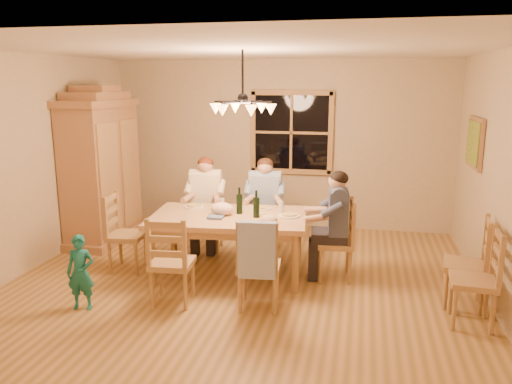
% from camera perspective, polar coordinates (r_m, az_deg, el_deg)
% --- Properties ---
extents(floor, '(5.50, 5.50, 0.00)m').
position_cam_1_polar(floor, '(6.14, -1.41, -10.05)').
color(floor, olive).
rests_on(floor, ground).
extents(ceiling, '(5.50, 5.00, 0.02)m').
position_cam_1_polar(ceiling, '(5.68, -1.56, 16.01)').
color(ceiling, white).
rests_on(ceiling, wall_back).
extents(wall_back, '(5.50, 0.02, 2.70)m').
position_cam_1_polar(wall_back, '(8.18, 2.69, 5.46)').
color(wall_back, tan).
rests_on(wall_back, floor).
extents(wall_left, '(0.02, 5.00, 2.70)m').
position_cam_1_polar(wall_left, '(6.93, -24.18, 3.09)').
color(wall_left, tan).
rests_on(wall_left, floor).
extents(wall_right, '(0.02, 5.00, 2.70)m').
position_cam_1_polar(wall_right, '(5.77, 26.12, 1.20)').
color(wall_right, tan).
rests_on(wall_right, floor).
extents(window, '(1.30, 0.06, 1.30)m').
position_cam_1_polar(window, '(8.09, 4.07, 6.79)').
color(window, black).
rests_on(window, wall_back).
extents(painting, '(0.06, 0.78, 0.64)m').
position_cam_1_polar(painting, '(6.88, 23.72, 5.18)').
color(painting, olive).
rests_on(painting, wall_right).
extents(chandelier, '(0.77, 0.68, 0.71)m').
position_cam_1_polar(chandelier, '(5.67, -1.52, 9.72)').
color(chandelier, black).
rests_on(chandelier, ceiling).
extents(armoire, '(0.66, 1.40, 2.30)m').
position_cam_1_polar(armoire, '(7.71, -17.22, 2.27)').
color(armoire, olive).
rests_on(armoire, floor).
extents(dining_table, '(1.98, 1.33, 0.76)m').
position_cam_1_polar(dining_table, '(6.12, -3.15, -3.55)').
color(dining_table, '#A9764B').
rests_on(dining_table, floor).
extents(chair_far_left, '(0.48, 0.46, 0.99)m').
position_cam_1_polar(chair_far_left, '(7.14, -5.66, -4.23)').
color(chair_far_left, '#9D7345').
rests_on(chair_far_left, floor).
extents(chair_far_right, '(0.48, 0.46, 0.99)m').
position_cam_1_polar(chair_far_right, '(7.02, 1.02, -4.47)').
color(chair_far_right, '#9D7345').
rests_on(chair_far_right, floor).
extents(chair_near_left, '(0.48, 0.46, 0.99)m').
position_cam_1_polar(chair_near_left, '(5.52, -9.51, -9.47)').
color(chair_near_left, '#9D7345').
rests_on(chair_near_left, floor).
extents(chair_near_right, '(0.48, 0.46, 0.99)m').
position_cam_1_polar(chair_near_right, '(5.35, 0.34, -10.02)').
color(chair_near_right, '#9D7345').
rests_on(chair_near_right, floor).
extents(chair_end_left, '(0.46, 0.48, 0.99)m').
position_cam_1_polar(chair_end_left, '(6.57, -14.45, -6.10)').
color(chair_end_left, '#9D7345').
rests_on(chair_end_left, floor).
extents(chair_end_right, '(0.46, 0.48, 0.99)m').
position_cam_1_polar(chair_end_right, '(6.16, 9.00, -7.09)').
color(chair_end_right, '#9D7345').
rests_on(chair_end_right, floor).
extents(adult_woman, '(0.42, 0.46, 0.87)m').
position_cam_1_polar(adult_woman, '(7.01, -5.76, -0.01)').
color(adult_woman, '#FAE9C1').
rests_on(adult_woman, floor).
extents(adult_plaid_man, '(0.42, 0.46, 0.87)m').
position_cam_1_polar(adult_plaid_man, '(6.88, 1.04, -0.18)').
color(adult_plaid_man, '#376299').
rests_on(adult_plaid_man, floor).
extents(adult_slate_man, '(0.46, 0.42, 0.87)m').
position_cam_1_polar(adult_slate_man, '(6.00, 9.18, -2.25)').
color(adult_slate_man, '#404A66').
rests_on(adult_slate_man, floor).
extents(towel, '(0.39, 0.14, 0.58)m').
position_cam_1_polar(towel, '(5.04, 0.12, -6.67)').
color(towel, '#92A3C5').
rests_on(towel, chair_near_right).
extents(wine_bottle_a, '(0.08, 0.08, 0.33)m').
position_cam_1_polar(wine_bottle_a, '(6.12, -1.91, -0.99)').
color(wine_bottle_a, black).
rests_on(wine_bottle_a, dining_table).
extents(wine_bottle_b, '(0.08, 0.08, 0.33)m').
position_cam_1_polar(wine_bottle_b, '(5.95, 0.04, -1.37)').
color(wine_bottle_b, black).
rests_on(wine_bottle_b, dining_table).
extents(plate_woman, '(0.26, 0.26, 0.02)m').
position_cam_1_polar(plate_woman, '(6.52, -7.09, -1.66)').
color(plate_woman, white).
rests_on(plate_woman, dining_table).
extents(plate_plaid, '(0.26, 0.26, 0.02)m').
position_cam_1_polar(plate_plaid, '(6.37, 0.53, -1.90)').
color(plate_plaid, white).
rests_on(plate_plaid, dining_table).
extents(plate_slate, '(0.26, 0.26, 0.02)m').
position_cam_1_polar(plate_slate, '(6.04, 3.80, -2.73)').
color(plate_slate, white).
rests_on(plate_slate, dining_table).
extents(wine_glass_a, '(0.06, 0.06, 0.14)m').
position_cam_1_polar(wine_glass_a, '(6.37, -3.92, -1.35)').
color(wine_glass_a, silver).
rests_on(wine_glass_a, dining_table).
extents(wine_glass_b, '(0.06, 0.06, 0.14)m').
position_cam_1_polar(wine_glass_b, '(6.21, 2.90, -1.71)').
color(wine_glass_b, silver).
rests_on(wine_glass_b, dining_table).
extents(cap, '(0.20, 0.20, 0.11)m').
position_cam_1_polar(cap, '(5.69, 1.51, -3.17)').
color(cap, tan).
rests_on(cap, dining_table).
extents(napkin, '(0.19, 0.16, 0.03)m').
position_cam_1_polar(napkin, '(5.96, -4.65, -2.90)').
color(napkin, '#536899').
rests_on(napkin, dining_table).
extents(cloth_bundle, '(0.28, 0.22, 0.15)m').
position_cam_1_polar(cloth_bundle, '(6.10, -3.93, -1.92)').
color(cloth_bundle, beige).
rests_on(cloth_bundle, dining_table).
extents(child, '(0.32, 0.24, 0.81)m').
position_cam_1_polar(child, '(5.59, -19.40, -8.66)').
color(child, '#1A7477').
rests_on(child, floor).
extents(chair_spare_front, '(0.45, 0.47, 0.99)m').
position_cam_1_polar(chair_spare_front, '(5.42, 23.42, -10.80)').
color(chair_spare_front, '#9D7345').
rests_on(chair_spare_front, floor).
extents(chair_spare_back, '(0.48, 0.50, 0.99)m').
position_cam_1_polar(chair_spare_back, '(5.82, 22.62, -9.14)').
color(chair_spare_back, '#9D7345').
rests_on(chair_spare_back, floor).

